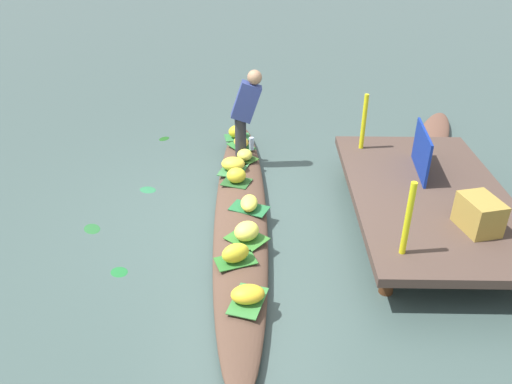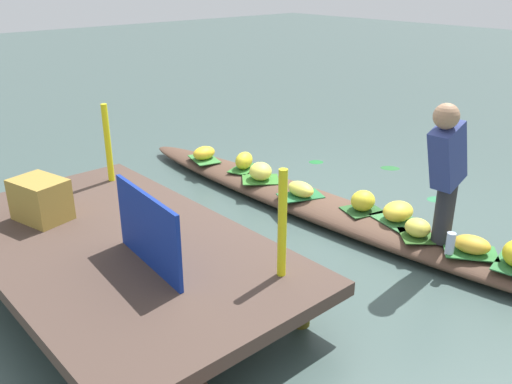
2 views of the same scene
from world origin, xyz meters
TOP-DOWN VIEW (x-y plane):
  - canal_water at (0.00, 0.00)m, footprint 40.00×40.00m
  - dock_platform at (0.02, 2.21)m, footprint 3.20×1.80m
  - vendor_boat at (0.00, 0.00)m, footprint 5.44×0.86m
  - moored_boat at (-2.22, 2.94)m, footprint 2.58×1.45m
  - leaf_mat_0 at (0.07, 0.10)m, footprint 0.41×0.51m
  - banana_bunch_0 at (0.07, 0.10)m, footprint 0.32×0.21m
  - leaf_mat_1 at (-1.24, -0.00)m, footprint 0.42×0.42m
  - banana_bunch_1 at (-1.24, -0.00)m, footprint 0.28×0.27m
  - leaf_mat_2 at (-1.70, -0.07)m, footprint 0.50×0.47m
  - banana_bunch_2 at (-1.70, -0.07)m, footprint 0.35×0.29m
  - leaf_mat_3 at (1.67, 0.14)m, footprint 0.49×0.38m
  - banana_bunch_3 at (1.67, 0.14)m, footprint 0.26×0.34m
  - leaf_mat_4 at (1.08, -0.00)m, footprint 0.37×0.46m
  - banana_bunch_4 at (1.08, -0.00)m, footprint 0.30×0.34m
  - leaf_mat_5 at (-0.94, -0.14)m, footprint 0.51×0.43m
  - banana_bunch_5 at (-0.94, -0.14)m, footprint 0.26×0.33m
  - leaf_mat_6 at (-0.58, -0.08)m, footprint 0.39×0.42m
  - banana_bunch_6 at (-0.58, -0.08)m, footprint 0.25×0.28m
  - leaf_mat_7 at (0.69, 0.10)m, footprint 0.50×0.51m
  - banana_bunch_7 at (0.69, 0.10)m, footprint 0.38×0.37m
  - leaf_mat_8 at (-2.04, -0.14)m, footprint 0.36×0.44m
  - banana_bunch_8 at (-2.04, -0.14)m, footprint 0.32×0.35m
  - vendor_person at (-1.43, 0.02)m, footprint 0.20×0.44m
  - water_bottle at (-1.60, 0.09)m, footprint 0.07×0.07m
  - market_banner at (-0.48, 2.21)m, footprint 0.89×0.11m
  - railing_post_west at (-1.18, 1.61)m, footprint 0.06×0.06m
  - railing_post_east at (1.22, 1.61)m, footprint 0.06×0.06m
  - produce_crate at (0.79, 2.46)m, footprint 0.50×0.42m
  - drifting_plant_0 at (0.25, -1.75)m, footprint 0.30×0.29m
  - drifting_plant_1 at (-2.40, -1.37)m, footprint 0.24×0.22m
  - drifting_plant_2 at (-0.69, -1.29)m, footprint 0.26×0.29m
  - drifting_plant_3 at (1.04, -1.22)m, footprint 0.24×0.25m

SIDE VIEW (x-z plane):
  - canal_water at x=0.00m, z-range 0.00..0.00m
  - drifting_plant_0 at x=0.25m, z-range 0.00..0.01m
  - drifting_plant_1 at x=-2.40m, z-range 0.00..0.01m
  - drifting_plant_2 at x=-0.69m, z-range 0.00..0.01m
  - drifting_plant_3 at x=1.04m, z-range 0.00..0.01m
  - moored_boat at x=-2.22m, z-range 0.00..0.19m
  - vendor_boat at x=0.00m, z-range 0.00..0.19m
  - leaf_mat_0 at x=0.07m, z-range 0.19..0.20m
  - leaf_mat_1 at x=-1.24m, z-range 0.19..0.20m
  - leaf_mat_2 at x=-1.70m, z-range 0.19..0.20m
  - leaf_mat_3 at x=1.67m, z-range 0.19..0.20m
  - leaf_mat_4 at x=1.08m, z-range 0.19..0.20m
  - leaf_mat_5 at x=-0.94m, z-range 0.19..0.20m
  - leaf_mat_6 at x=-0.58m, z-range 0.19..0.20m
  - leaf_mat_7 at x=0.69m, z-range 0.19..0.20m
  - leaf_mat_8 at x=-2.04m, z-range 0.19..0.20m
  - banana_bunch_2 at x=-1.70m, z-range 0.19..0.34m
  - banana_bunch_0 at x=0.07m, z-range 0.19..0.34m
  - banana_bunch_1 at x=-1.24m, z-range 0.19..0.35m
  - banana_bunch_3 at x=1.67m, z-range 0.19..0.35m
  - banana_bunch_5 at x=-0.94m, z-range 0.19..0.37m
  - water_bottle at x=-1.60m, z-range 0.19..0.38m
  - banana_bunch_7 at x=0.69m, z-range 0.19..0.39m
  - banana_bunch_4 at x=1.08m, z-range 0.19..0.39m
  - banana_bunch_8 at x=-2.04m, z-range 0.19..0.39m
  - banana_bunch_6 at x=-0.58m, z-range 0.19..0.39m
  - dock_platform at x=0.02m, z-range 0.15..0.57m
  - produce_crate at x=0.79m, z-range 0.42..0.77m
  - market_banner at x=-0.48m, z-range 0.42..0.97m
  - railing_post_west at x=-1.18m, z-range 0.42..1.19m
  - railing_post_east at x=1.22m, z-range 0.42..1.19m
  - vendor_person at x=-1.43m, z-range 0.27..1.51m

